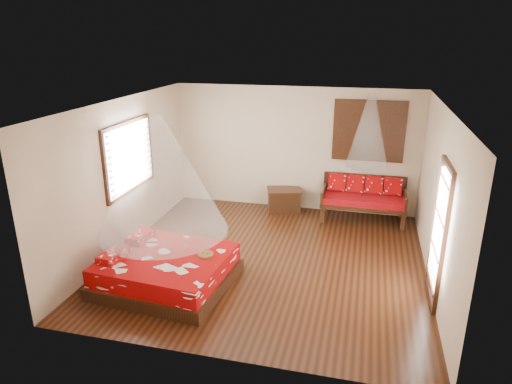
% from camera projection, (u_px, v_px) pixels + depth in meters
% --- Properties ---
extents(room, '(5.54, 5.54, 2.84)m').
position_uv_depth(room, '(269.00, 186.00, 7.82)').
color(room, black).
rests_on(room, ground).
extents(bed, '(2.15, 1.98, 0.63)m').
position_uv_depth(bed, '(166.00, 269.00, 7.42)').
color(bed, black).
rests_on(bed, floor).
extents(daybed, '(1.79, 0.80, 0.95)m').
position_uv_depth(daybed, '(363.00, 197.00, 9.92)').
color(daybed, black).
rests_on(daybed, floor).
extents(storage_chest, '(0.88, 0.74, 0.52)m').
position_uv_depth(storage_chest, '(284.00, 200.00, 10.47)').
color(storage_chest, black).
rests_on(storage_chest, floor).
extents(shutter_panel, '(1.52, 0.06, 1.32)m').
position_uv_depth(shutter_panel, '(369.00, 131.00, 9.78)').
color(shutter_panel, black).
rests_on(shutter_panel, wall_back).
extents(window_left, '(0.10, 1.74, 1.34)m').
position_uv_depth(window_left, '(130.00, 157.00, 8.52)').
color(window_left, black).
rests_on(window_left, wall_left).
extents(glazed_door, '(0.08, 1.02, 2.16)m').
position_uv_depth(glazed_door, '(439.00, 234.00, 6.76)').
color(glazed_door, black).
rests_on(glazed_door, floor).
extents(wine_tray, '(0.26, 0.26, 0.21)m').
position_uv_depth(wine_tray, '(206.00, 252.00, 7.33)').
color(wine_tray, brown).
rests_on(wine_tray, bed).
extents(mosquito_net_main, '(2.01, 2.01, 1.80)m').
position_uv_depth(mosquito_net_main, '(160.00, 176.00, 6.88)').
color(mosquito_net_main, white).
rests_on(mosquito_net_main, ceiling).
extents(mosquito_net_daybed, '(0.86, 0.86, 1.50)m').
position_uv_depth(mosquito_net_daybed, '(369.00, 131.00, 9.32)').
color(mosquito_net_daybed, white).
rests_on(mosquito_net_daybed, ceiling).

